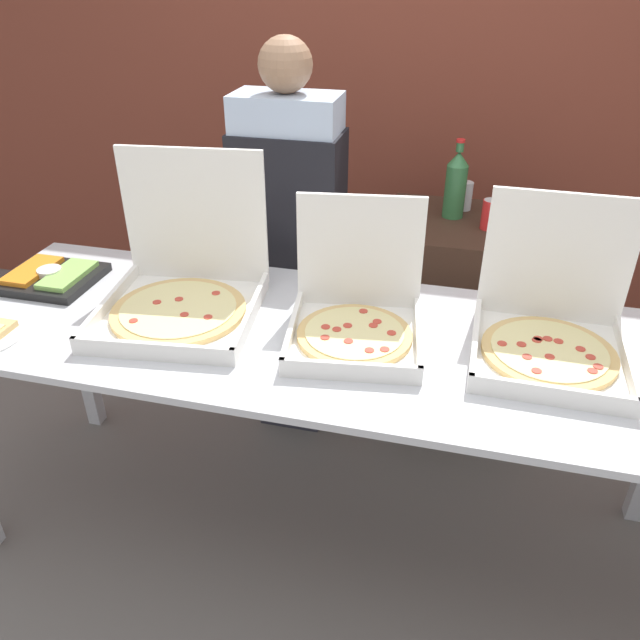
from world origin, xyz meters
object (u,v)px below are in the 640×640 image
Objects in this scene: pizza_box_near_right at (183,286)px; soda_can_colored at (490,214)px; soda_bottle at (456,184)px; soda_can_silver at (465,196)px; pizza_box_far_right at (356,314)px; veggie_tray at (51,277)px; person_server_vest at (290,232)px; pizza_box_near_left at (551,329)px.

pizza_box_near_right is 4.60× the size of soda_can_colored.
soda_bottle reaches higher than soda_can_silver.
pizza_box_far_right is 1.45× the size of veggie_tray.
veggie_tray is 0.19× the size of person_server_vest.
pizza_box_far_right reaches higher than soda_bottle.
person_server_vest reaches higher than pizza_box_near_right.
soda_can_colored reaches higher than veggie_tray.
soda_can_colored is (0.97, 0.83, 0.03)m from pizza_box_near_right.
pizza_box_near_right is at bearing 72.31° from person_server_vest.
pizza_box_near_left is at bearing -68.93° from soda_bottle.
pizza_box_near_left is at bearing -0.97° from veggie_tray.
pizza_box_far_right is 1.09m from soda_can_silver.
veggie_tray is at bearing 166.81° from pizza_box_near_right.
soda_bottle is at bearing -152.20° from person_server_vest.
pizza_box_near_left is 1.13m from person_server_vest.
pizza_box_near_right reaches higher than pizza_box_far_right.
soda_bottle is (0.23, 0.95, 0.13)m from pizza_box_far_right.
pizza_box_far_right is at bearing -174.15° from pizza_box_near_left.
pizza_box_near_left is at bearing -3.00° from pizza_box_far_right.
pizza_box_far_right is 0.93m from soda_can_colored.
person_server_vest is (0.75, 0.54, 0.03)m from veggie_tray.
soda_can_silver is (1.42, 0.97, 0.09)m from veggie_tray.
pizza_box_near_right is 0.56m from veggie_tray.
soda_can_silver is at bearing 118.60° from soda_can_colored.
soda_can_colored is (0.11, -0.20, 0.00)m from soda_can_silver.
pizza_box_near_left is 0.98× the size of pizza_box_far_right.
pizza_box_far_right is at bearing -104.69° from soda_can_silver.
pizza_box_near_right is 1.76× the size of veggie_tray.
soda_can_silver is at bearing 43.17° from pizza_box_near_right.
veggie_tray is at bearing -145.69° from soda_can_silver.
pizza_box_near_right is 0.63m from person_server_vest.
soda_bottle is 2.66× the size of soda_can_colored.
veggie_tray is at bearing -147.75° from soda_bottle.
soda_can_silver is at bearing 67.30° from pizza_box_far_right.
pizza_box_near_right is 1.73× the size of soda_bottle.
soda_can_colored is 0.07× the size of person_server_vest.
pizza_box_near_left reaches higher than soda_can_silver.
veggie_tray is 1.72m from soda_can_silver.
pizza_box_near_right reaches higher than soda_can_colored.
veggie_tray is at bearing 167.97° from pizza_box_far_right.
person_server_vest reaches higher than soda_can_silver.
pizza_box_near_left reaches higher than soda_bottle.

